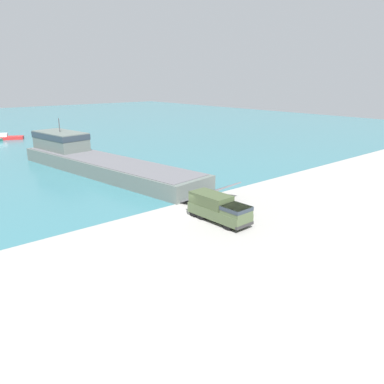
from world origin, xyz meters
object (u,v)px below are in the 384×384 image
at_px(military_truck, 219,208).
at_px(soldier_on_ramp, 228,205).
at_px(landing_craft, 94,159).
at_px(mooring_bollard, 205,195).
at_px(moored_boat_c, 4,137).

bearing_deg(military_truck, soldier_on_ramp, 110.31).
relative_size(landing_craft, mooring_bollard, 52.97).
height_order(landing_craft, soldier_on_ramp, landing_craft).
xyz_separation_m(military_truck, soldier_on_ramp, (2.54, 1.02, -0.50)).
xyz_separation_m(soldier_on_ramp, mooring_bollard, (1.62, 5.72, -0.52)).
bearing_deg(landing_craft, mooring_bollard, -88.87).
distance_m(landing_craft, soldier_on_ramp, 29.10).
distance_m(military_truck, soldier_on_ramp, 2.78).
bearing_deg(moored_boat_c, landing_craft, 26.87).
bearing_deg(soldier_on_ramp, landing_craft, -73.37).
height_order(soldier_on_ramp, moored_boat_c, soldier_on_ramp).
distance_m(landing_craft, moored_boat_c, 44.64).
relative_size(military_truck, mooring_bollard, 9.00).
bearing_deg(mooring_bollard, soldier_on_ramp, -105.78).
bearing_deg(soldier_on_ramp, military_truck, 34.33).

